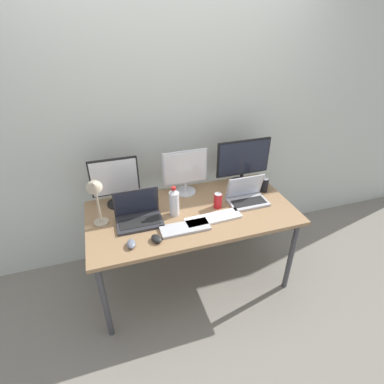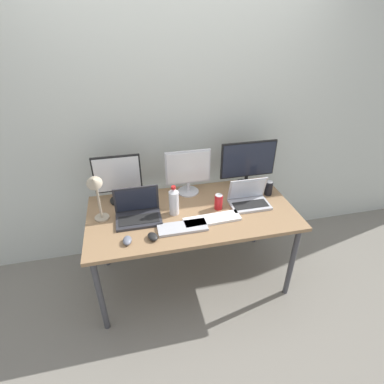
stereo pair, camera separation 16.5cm
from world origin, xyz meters
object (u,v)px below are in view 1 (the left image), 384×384
Objects in this scene: water_bottle at (174,202)px; monitor_right at (243,161)px; keyboard_aux at (185,228)px; mouse_by_keyboard at (157,239)px; soda_can_near_keyboard at (264,185)px; mouse_by_laptop at (131,244)px; monitor_left at (115,181)px; keyboard_main at (213,218)px; monitor_center at (185,171)px; desk_lamp at (96,194)px; work_desk at (192,217)px; laptop_secondary at (247,196)px; soda_can_by_laptop at (218,201)px; laptop_silver at (138,214)px.

monitor_right is at bearing 21.61° from water_bottle.
keyboard_aux is 0.23m from mouse_by_keyboard.
mouse_by_laptop is at bearing -163.11° from soda_can_near_keyboard.
monitor_left is 0.50m from water_bottle.
monitor_center is at bearing 98.93° from keyboard_main.
soda_can_near_keyboard is at bearing 3.49° from desk_lamp.
laptop_secondary reaches higher than work_desk.
soda_can_by_laptop is at bearing -1.84° from water_bottle.
monitor_right reaches higher than mouse_by_keyboard.
mouse_by_laptop is at bearing -172.39° from keyboard_main.
monitor_left reaches higher than mouse_by_laptop.
monitor_center is (0.58, 0.01, -0.01)m from monitor_left.
desk_lamp is (-0.35, 0.28, 0.26)m from mouse_by_keyboard.
work_desk is at bearing 18.84° from mouse_by_keyboard.
laptop_silver is at bearing 179.43° from laptop_secondary.
monitor_right is 0.86m from keyboard_aux.
work_desk is at bearing 126.97° from keyboard_main.
mouse_by_keyboard is at bearing -148.77° from monitor_right.
laptop_silver is (-0.45, -0.28, -0.15)m from monitor_center.
keyboard_main is at bearing -156.21° from soda_can_near_keyboard.
mouse_by_keyboard reaches higher than keyboard_aux.
keyboard_aux is 0.40m from mouse_by_laptop.
laptop_secondary is at bearing 18.34° from keyboard_aux.
monitor_center is at bearing 83.66° from work_desk.
monitor_left is 0.82× the size of monitor_right.
mouse_by_keyboard reaches higher than keyboard_main.
monitor_right reaches higher than laptop_silver.
monitor_left is 1.04× the size of monitor_center.
laptop_secondary is at bearing 1.57° from soda_can_by_laptop.
monitor_left is at bearing 159.06° from soda_can_by_laptop.
laptop_silver is 0.82× the size of desk_lamp.
soda_can_near_keyboard is at bearing 6.70° from water_bottle.
monitor_left is 4.26× the size of mouse_by_keyboard.
laptop_silver reaches higher than mouse_by_laptop.
soda_can_by_laptop is (-0.48, -0.11, 0.00)m from soda_can_near_keyboard.
soda_can_by_laptop is at bearing -1.58° from desk_lamp.
monitor_right reaches higher than soda_can_by_laptop.
work_desk is at bearing -153.15° from monitor_right.
work_desk is 0.77m from desk_lamp.
mouse_by_laptop is 0.47m from water_bottle.
monitor_right is 0.77m from water_bottle.
monitor_center is 0.38m from soda_can_by_laptop.
desk_lamp is at bearing 179.12° from laptop_secondary.
monitor_left reaches higher than laptop_silver.
keyboard_main is 0.24m from keyboard_aux.
laptop_secondary is 2.52× the size of soda_can_near_keyboard.
monitor_right is 1.18× the size of desk_lamp.
keyboard_aux is (0.43, -0.48, -0.21)m from monitor_left.
monitor_center is 0.55m from laptop_silver.
soda_can_near_keyboard is at bearing 8.54° from work_desk.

